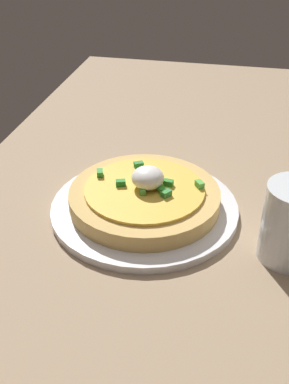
% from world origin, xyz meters
% --- Properties ---
extents(dining_table, '(1.17, 0.70, 0.03)m').
position_xyz_m(dining_table, '(0.00, 0.00, 0.02)').
color(dining_table, '#998063').
rests_on(dining_table, ground).
extents(plate, '(0.25, 0.25, 0.01)m').
position_xyz_m(plate, '(0.06, -0.07, 0.04)').
color(plate, white).
rests_on(plate, dining_table).
extents(pizza, '(0.20, 0.20, 0.06)m').
position_xyz_m(pizza, '(0.06, -0.07, 0.06)').
color(pizza, '#DBB365').
rests_on(pizza, plate).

